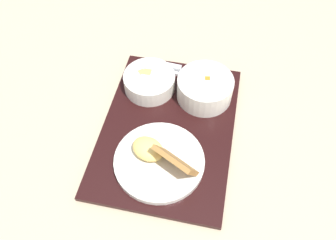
{
  "coord_description": "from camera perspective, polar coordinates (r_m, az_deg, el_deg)",
  "views": [
    {
      "loc": [
        0.48,
        0.12,
        0.73
      ],
      "look_at": [
        0.0,
        0.0,
        0.04
      ],
      "focal_mm": 38.0,
      "sensor_mm": 36.0,
      "label": 1
    }
  ],
  "objects": [
    {
      "name": "bowl_soup",
      "position": [
        0.93,
        -3.01,
        6.32
      ],
      "size": [
        0.13,
        0.13,
        0.05
      ],
      "color": "silver",
      "rests_on": "serving_tray"
    },
    {
      "name": "plate_main",
      "position": [
        0.8,
        -1.39,
        -6.29
      ],
      "size": [
        0.21,
        0.21,
        0.09
      ],
      "color": "silver",
      "rests_on": "serving_tray"
    },
    {
      "name": "ground_plane",
      "position": [
        0.88,
        0.0,
        -1.64
      ],
      "size": [
        4.0,
        4.0,
        0.0
      ],
      "primitive_type": "plane",
      "color": "tan"
    },
    {
      "name": "serving_tray",
      "position": [
        0.87,
        0.0,
        -1.4
      ],
      "size": [
        0.46,
        0.34,
        0.01
      ],
      "color": "black",
      "rests_on": "ground_plane"
    },
    {
      "name": "bowl_salad",
      "position": [
        0.91,
        5.93,
        5.24
      ],
      "size": [
        0.14,
        0.14,
        0.06
      ],
      "color": "silver",
      "rests_on": "serving_tray"
    },
    {
      "name": "knife",
      "position": [
        0.99,
        0.88,
        8.32
      ],
      "size": [
        0.02,
        0.21,
        0.02
      ],
      "rotation": [
        0.0,
        0.0,
        1.54
      ],
      "color": "silver",
      "rests_on": "serving_tray"
    },
    {
      "name": "spoon",
      "position": [
        0.97,
        1.78,
        7.33
      ],
      "size": [
        0.04,
        0.17,
        0.01
      ],
      "rotation": [
        0.0,
        0.0,
        1.51
      ],
      "color": "silver",
      "rests_on": "serving_tray"
    }
  ]
}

